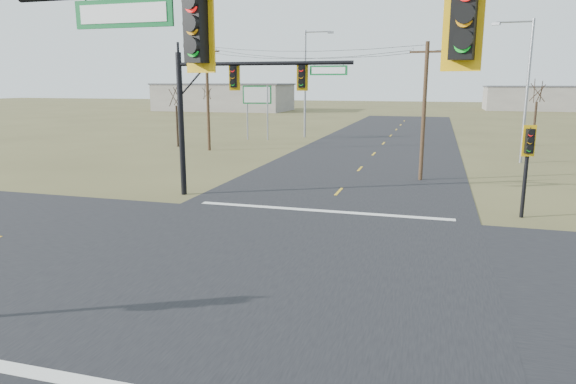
# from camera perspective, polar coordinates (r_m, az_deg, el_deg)

# --- Properties ---
(ground) EXTENTS (320.00, 320.00, 0.00)m
(ground) POSITION_cam_1_polar(r_m,az_deg,el_deg) (17.03, -1.86, -8.10)
(ground) COLOR brown
(ground) RESTS_ON ground
(road_ew) EXTENTS (160.00, 14.00, 0.02)m
(road_ew) POSITION_cam_1_polar(r_m,az_deg,el_deg) (17.03, -1.86, -8.07)
(road_ew) COLOR black
(road_ew) RESTS_ON ground
(road_ns) EXTENTS (14.00, 160.00, 0.02)m
(road_ns) POSITION_cam_1_polar(r_m,az_deg,el_deg) (17.02, -1.86, -8.06)
(road_ns) COLOR black
(road_ns) RESTS_ON ground
(stop_bar_far) EXTENTS (12.00, 0.40, 0.01)m
(stop_bar_far) POSITION_cam_1_polar(r_m,az_deg,el_deg) (23.96, 3.68, -2.08)
(stop_bar_far) COLOR silver
(stop_bar_far) RESTS_ON road_ns
(mast_arm_near) EXTENTS (11.46, 0.51, 7.91)m
(mast_arm_near) POSITION_cam_1_polar(r_m,az_deg,el_deg) (7.74, 22.08, 10.21)
(mast_arm_near) COLOR black
(mast_arm_near) RESTS_ON ground
(mast_arm_far) EXTENTS (9.12, 0.56, 7.39)m
(mast_arm_far) POSITION_cam_1_polar(r_m,az_deg,el_deg) (26.28, -6.23, 10.78)
(mast_arm_far) COLOR black
(mast_arm_far) RESTS_ON ground
(pedestal_signal_ne) EXTENTS (0.64, 0.55, 4.12)m
(pedestal_signal_ne) POSITION_cam_1_polar(r_m,az_deg,el_deg) (24.44, 25.15, 4.26)
(pedestal_signal_ne) COLOR black
(pedestal_signal_ne) RESTS_ON ground
(utility_pole_near) EXTENTS (2.02, 0.24, 8.25)m
(utility_pole_near) POSITION_cam_1_polar(r_m,az_deg,el_deg) (32.16, 14.88, 8.90)
(utility_pole_near) COLOR #49311F
(utility_pole_near) RESTS_ON ground
(utility_pole_far) EXTENTS (2.11, 0.96, 9.12)m
(utility_pole_far) POSITION_cam_1_polar(r_m,az_deg,el_deg) (45.97, -8.91, 10.49)
(utility_pole_far) COLOR #49311F
(utility_pole_far) RESTS_ON ground
(highway_sign) EXTENTS (2.91, 0.85, 5.61)m
(highway_sign) POSITION_cam_1_polar(r_m,az_deg,el_deg) (54.34, -3.44, 10.03)
(highway_sign) COLOR gray
(highway_sign) RESTS_ON ground
(streetlight_a) EXTENTS (2.90, 0.47, 10.35)m
(streetlight_a) POSITION_cam_1_polar(r_m,az_deg,el_deg) (41.88, 24.78, 10.87)
(streetlight_a) COLOR gray
(streetlight_a) RESTS_ON ground
(streetlight_c) EXTENTS (3.16, 0.33, 11.35)m
(streetlight_c) POSITION_cam_1_polar(r_m,az_deg,el_deg) (56.68, 2.16, 12.53)
(streetlight_c) COLOR gray
(streetlight_c) RESTS_ON ground
(bare_tree_a) EXTENTS (3.05, 3.05, 5.98)m
(bare_tree_a) POSITION_cam_1_polar(r_m,az_deg,el_deg) (49.22, -12.36, 10.43)
(bare_tree_a) COLOR black
(bare_tree_a) RESTS_ON ground
(bare_tree_b) EXTENTS (2.85, 2.85, 5.96)m
(bare_tree_b) POSITION_cam_1_polar(r_m,az_deg,el_deg) (66.57, -9.00, 10.92)
(bare_tree_b) COLOR black
(bare_tree_b) RESTS_ON ground
(bare_tree_c) EXTENTS (3.12, 3.12, 6.61)m
(bare_tree_c) POSITION_cam_1_polar(r_m,az_deg,el_deg) (54.25, 26.01, 10.11)
(bare_tree_c) COLOR black
(bare_tree_c) RESTS_ON ground
(warehouse_left) EXTENTS (28.00, 14.00, 5.50)m
(warehouse_left) POSITION_cam_1_polar(r_m,az_deg,el_deg) (114.45, -7.13, 10.36)
(warehouse_left) COLOR gray
(warehouse_left) RESTS_ON ground
(warehouse_mid) EXTENTS (20.00, 12.00, 5.00)m
(warehouse_mid) POSITION_cam_1_polar(r_m,az_deg,el_deg) (126.84, 25.57, 9.33)
(warehouse_mid) COLOR gray
(warehouse_mid) RESTS_ON ground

